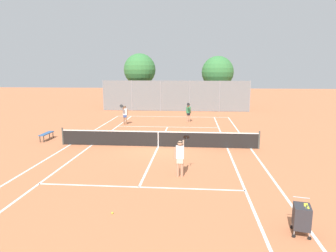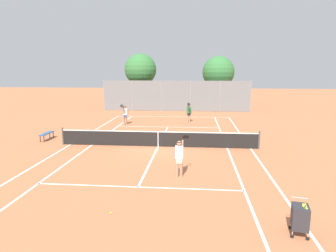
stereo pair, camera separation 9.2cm
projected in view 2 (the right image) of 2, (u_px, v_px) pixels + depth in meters
The scene contains 17 objects.
ground_plane at pixel (158, 147), 18.10m from camera, with size 120.00×120.00×0.00m, color #C67047.
court_line_markings at pixel (158, 147), 18.10m from camera, with size 11.10×23.90×0.01m.
tennis_net at pixel (158, 138), 18.00m from camera, with size 12.00×0.10×1.07m.
ball_cart at pixel (300, 217), 8.33m from camera, with size 0.59×0.71×0.96m.
player_near_side at pixel (179, 156), 12.83m from camera, with size 0.66×0.74×1.77m.
player_far_left at pixel (125, 114), 25.32m from camera, with size 0.55×0.82×1.77m.
player_far_right at pixel (189, 112), 26.48m from camera, with size 0.43×0.90×1.77m.
loose_tennis_ball_0 at pixel (154, 118), 28.49m from camera, with size 0.07×0.07×0.07m, color #D1DB33.
loose_tennis_ball_1 at pixel (161, 140), 19.66m from camera, with size 0.07×0.07×0.07m, color #D1DB33.
loose_tennis_ball_2 at pixel (108, 143), 18.74m from camera, with size 0.07×0.07×0.07m, color #D1DB33.
loose_tennis_ball_3 at pixel (181, 131), 22.70m from camera, with size 0.07×0.07×0.07m, color #D1DB33.
loose_tennis_ball_4 at pixel (111, 213), 9.63m from camera, with size 0.07×0.07×0.07m, color #D1DB33.
loose_tennis_ball_5 at pixel (188, 142), 19.15m from camera, with size 0.07×0.07×0.07m, color #D1DB33.
courtside_bench at pixel (47, 134), 19.78m from camera, with size 0.36×1.50×0.47m.
back_fence at pixel (176, 96), 33.56m from camera, with size 16.57×0.08×3.43m.
tree_behind_left at pixel (140, 71), 36.54m from camera, with size 3.88×3.88×6.57m.
tree_behind_right at pixel (219, 73), 36.55m from camera, with size 3.89×3.89×6.27m.
Camera 2 is at (2.20, -17.43, 4.55)m, focal length 32.00 mm.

